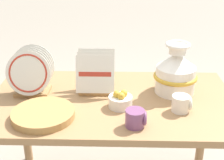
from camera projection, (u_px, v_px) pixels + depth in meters
The scene contains 8 objects.
display_table at pixel (112, 112), 1.69m from camera, with size 1.31×0.74×0.67m.
ceramic_vase at pixel (176, 72), 1.68m from camera, with size 0.24×0.24×0.28m.
dish_rack_round_plates at pixel (31, 74), 1.66m from camera, with size 0.24×0.18×0.25m.
dish_rack_square_plates at pixel (96, 77), 1.71m from camera, with size 0.20×0.17×0.22m.
wicker_charger_stack at pixel (43, 114), 1.47m from camera, with size 0.30×0.30×0.04m.
mug_plum_glaze at pixel (136, 118), 1.40m from camera, with size 0.10×0.09×0.08m.
mug_cream_glaze at pixel (181, 104), 1.52m from camera, with size 0.10×0.09×0.08m.
fruit_bowl at pixel (120, 100), 1.56m from camera, with size 0.12×0.12×0.09m.
Camera 1 is at (0.04, -1.46, 1.45)m, focal length 50.00 mm.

